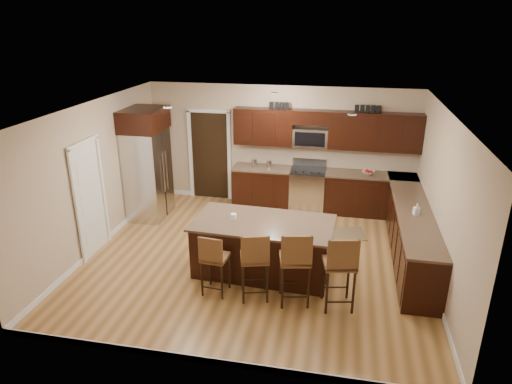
% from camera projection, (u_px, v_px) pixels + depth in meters
% --- Properties ---
extents(floor, '(6.00, 6.00, 0.00)m').
position_uv_depth(floor, '(256.00, 258.00, 8.23)').
color(floor, '#A47641').
rests_on(floor, ground).
extents(ceiling, '(6.00, 6.00, 0.00)m').
position_uv_depth(ceiling, '(256.00, 109.00, 7.26)').
color(ceiling, silver).
rests_on(ceiling, wall_back).
extents(wall_back, '(6.00, 0.00, 6.00)m').
position_uv_depth(wall_back, '(280.00, 146.00, 10.26)').
color(wall_back, tan).
rests_on(wall_back, floor).
extents(wall_left, '(0.00, 5.50, 5.50)m').
position_uv_depth(wall_left, '(95.00, 177.00, 8.29)').
color(wall_left, tan).
rests_on(wall_left, floor).
extents(wall_right, '(0.00, 5.50, 5.50)m').
position_uv_depth(wall_right, '(442.00, 202.00, 7.20)').
color(wall_right, tan).
rests_on(wall_right, floor).
extents(base_cabinets, '(4.02, 3.96, 0.92)m').
position_uv_depth(base_cabinets, '(364.00, 212.00, 9.04)').
color(base_cabinets, black).
rests_on(base_cabinets, floor).
extents(upper_cabinets, '(4.00, 0.33, 0.80)m').
position_uv_depth(upper_cabinets, '(328.00, 129.00, 9.74)').
color(upper_cabinets, black).
rests_on(upper_cabinets, wall_back).
extents(range, '(0.76, 0.64, 1.11)m').
position_uv_depth(range, '(308.00, 189.00, 10.18)').
color(range, silver).
rests_on(range, floor).
extents(microwave, '(0.76, 0.31, 0.40)m').
position_uv_depth(microwave, '(310.00, 138.00, 9.91)').
color(microwave, silver).
rests_on(microwave, upper_cabinets).
extents(doorway, '(0.85, 0.03, 2.06)m').
position_uv_depth(doorway, '(210.00, 156.00, 10.66)').
color(doorway, black).
rests_on(doorway, floor).
extents(pantry_door, '(0.03, 0.80, 2.04)m').
position_uv_depth(pantry_door, '(90.00, 200.00, 8.14)').
color(pantry_door, white).
rests_on(pantry_door, floor).
extents(letter_decor, '(2.20, 0.03, 0.15)m').
position_uv_depth(letter_decor, '(322.00, 107.00, 9.60)').
color(letter_decor, black).
rests_on(letter_decor, upper_cabinets).
extents(island, '(2.37, 1.32, 0.92)m').
position_uv_depth(island, '(263.00, 248.00, 7.69)').
color(island, black).
rests_on(island, floor).
extents(stool_left, '(0.42, 0.42, 1.03)m').
position_uv_depth(stool_left, '(214.00, 258.00, 6.95)').
color(stool_left, brown).
rests_on(stool_left, floor).
extents(stool_mid, '(0.52, 0.52, 1.13)m').
position_uv_depth(stool_mid, '(255.00, 258.00, 6.81)').
color(stool_mid, brown).
rests_on(stool_mid, floor).
extents(stool_right, '(0.54, 0.54, 1.21)m').
position_uv_depth(stool_right, '(295.00, 260.00, 6.68)').
color(stool_right, brown).
rests_on(stool_right, floor).
extents(refrigerator, '(0.79, 1.01, 2.35)m').
position_uv_depth(refrigerator, '(147.00, 163.00, 9.57)').
color(refrigerator, silver).
rests_on(refrigerator, floor).
extents(floor_mat, '(1.00, 0.76, 0.01)m').
position_uv_depth(floor_mat, '(342.00, 234.00, 9.14)').
color(floor_mat, brown).
rests_on(floor_mat, floor).
extents(fruit_bowl, '(0.34, 0.34, 0.07)m').
position_uv_depth(fruit_bowl, '(368.00, 173.00, 9.77)').
color(fruit_bowl, silver).
rests_on(fruit_bowl, base_cabinets).
extents(soap_bottle, '(0.11, 0.11, 0.20)m').
position_uv_depth(soap_bottle, '(417.00, 209.00, 7.75)').
color(soap_bottle, '#B2B2B2').
rests_on(soap_bottle, base_cabinets).
extents(canister_tall, '(0.12, 0.12, 0.18)m').
position_uv_depth(canister_tall, '(254.00, 163.00, 10.21)').
color(canister_tall, silver).
rests_on(canister_tall, base_cabinets).
extents(canister_short, '(0.11, 0.11, 0.17)m').
position_uv_depth(canister_short, '(269.00, 164.00, 10.15)').
color(canister_short, silver).
rests_on(canister_short, base_cabinets).
extents(island_jar, '(0.10, 0.10, 0.10)m').
position_uv_depth(island_jar, '(234.00, 217.00, 7.58)').
color(island_jar, white).
rests_on(island_jar, island).
extents(stool_extra, '(0.54, 0.54, 1.21)m').
position_uv_depth(stool_extra, '(340.00, 264.00, 6.56)').
color(stool_extra, brown).
rests_on(stool_extra, floor).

